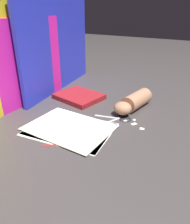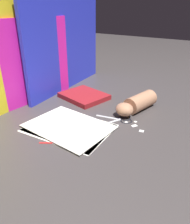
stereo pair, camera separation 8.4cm
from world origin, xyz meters
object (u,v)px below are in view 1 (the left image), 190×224
object	(u,v)px
book_closed	(79,97)
hand_forearm	(133,102)
scissors	(119,118)
paper_stack	(70,128)

from	to	relation	value
book_closed	hand_forearm	size ratio (longest dim) A/B	1.02
scissors	hand_forearm	distance (m)	0.14
paper_stack	scissors	size ratio (longest dim) A/B	2.12
hand_forearm	book_closed	bearing A→B (deg)	93.00
paper_stack	scissors	distance (m)	0.25
scissors	hand_forearm	bearing A→B (deg)	-8.12
book_closed	hand_forearm	world-z (taller)	hand_forearm
scissors	book_closed	bearing A→B (deg)	69.82
paper_stack	scissors	world-z (taller)	scissors
book_closed	hand_forearm	xyz separation A→B (m)	(0.02, -0.33, 0.03)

